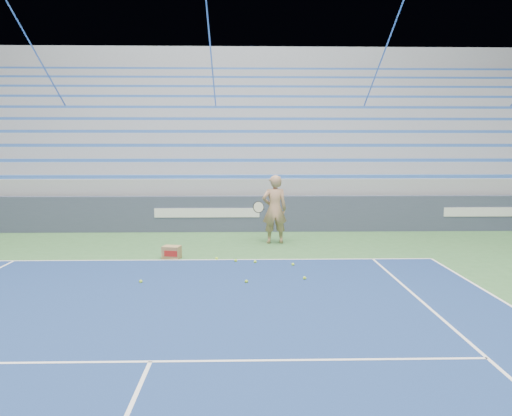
{
  "coord_description": "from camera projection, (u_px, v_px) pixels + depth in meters",
  "views": [
    {
      "loc": [
        1.14,
        0.63,
        2.58
      ],
      "look_at": [
        1.42,
        12.38,
        1.15
      ],
      "focal_mm": 35.0,
      "sensor_mm": 36.0,
      "label": 1
    }
  ],
  "objects": [
    {
      "name": "tennis_ball_3",
      "position": [
        217.0,
        259.0,
        11.49
      ],
      "size": [
        0.07,
        0.07,
        0.07
      ],
      "primitive_type": "sphere",
      "color": "#B7F031",
      "rests_on": "ground"
    },
    {
      "name": "sponsor_barrier",
      "position": [
        208.0,
        214.0,
        15.36
      ],
      "size": [
        30.0,
        0.32,
        1.1
      ],
      "color": "#3A4158",
      "rests_on": "ground"
    },
    {
      "name": "tennis_ball_5",
      "position": [
        246.0,
        282.0,
        9.52
      ],
      "size": [
        0.07,
        0.07,
        0.07
      ],
      "primitive_type": "sphere",
      "color": "#B7F031",
      "rests_on": "ground"
    },
    {
      "name": "tennis_ball_0",
      "position": [
        305.0,
        278.0,
        9.77
      ],
      "size": [
        0.07,
        0.07,
        0.07
      ],
      "primitive_type": "sphere",
      "color": "#B7F031",
      "rests_on": "ground"
    },
    {
      "name": "tennis_ball_1",
      "position": [
        236.0,
        261.0,
        11.28
      ],
      "size": [
        0.07,
        0.07,
        0.07
      ],
      "primitive_type": "sphere",
      "color": "#B7F031",
      "rests_on": "ground"
    },
    {
      "name": "bleachers",
      "position": [
        217.0,
        153.0,
        20.81
      ],
      "size": [
        31.0,
        9.15,
        7.3
      ],
      "color": "#999DA1",
      "rests_on": "ground"
    },
    {
      "name": "tennis_player",
      "position": [
        274.0,
        209.0,
        13.42
      ],
      "size": [
        0.96,
        0.87,
        1.85
      ],
      "color": "tan",
      "rests_on": "ground"
    },
    {
      "name": "tennis_ball_2",
      "position": [
        141.0,
        282.0,
        9.52
      ],
      "size": [
        0.07,
        0.07,
        0.07
      ],
      "primitive_type": "sphere",
      "color": "#B7F031",
      "rests_on": "ground"
    },
    {
      "name": "tennis_ball_4",
      "position": [
        255.0,
        262.0,
        11.17
      ],
      "size": [
        0.07,
        0.07,
        0.07
      ],
      "primitive_type": "sphere",
      "color": "#B7F031",
      "rests_on": "ground"
    },
    {
      "name": "tennis_ball_6",
      "position": [
        293.0,
        264.0,
        10.92
      ],
      "size": [
        0.07,
        0.07,
        0.07
      ],
      "primitive_type": "sphere",
      "color": "#B7F031",
      "rests_on": "ground"
    },
    {
      "name": "ball_box",
      "position": [
        172.0,
        252.0,
        11.63
      ],
      "size": [
        0.45,
        0.39,
        0.3
      ],
      "color": "#967648",
      "rests_on": "ground"
    }
  ]
}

